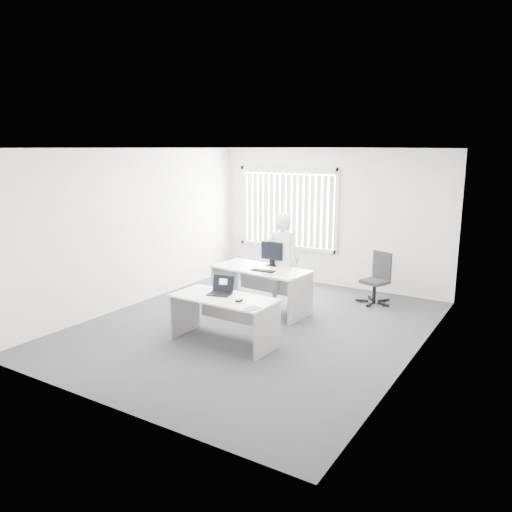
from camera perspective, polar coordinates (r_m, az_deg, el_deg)
The scene contains 18 objects.
ground at distance 8.09m, azimuth -0.28°, elevation -8.05°, with size 6.00×6.00×0.00m, color #414247.
wall_back at distance 10.35m, azimuth 8.56°, elevation 4.28°, with size 5.00×0.02×2.80m, color silver.
wall_front at distance 5.47m, azimuth -17.19°, elevation -3.15°, with size 5.00×0.02×2.80m, color silver.
wall_left at distance 9.27m, azimuth -13.54°, elevation 3.17°, with size 0.02×6.00×2.80m, color silver.
wall_right at distance 6.76m, azimuth 18.00°, elevation -0.34°, with size 0.02×6.00×2.80m, color silver.
ceiling at distance 7.59m, azimuth -0.30°, elevation 12.21°, with size 5.00×6.00×0.02m, color white.
window at distance 10.73m, azimuth 3.56°, elevation 5.47°, with size 2.32×0.06×1.76m, color beige.
blinds at distance 10.68m, azimuth 3.41°, elevation 5.28°, with size 2.20×0.10×1.50m, color silver, non-canonical shape.
desk_near at distance 7.30m, azimuth -3.69°, elevation -6.15°, with size 1.55×0.75×0.70m.
desk_far at distance 8.70m, azimuth 0.57°, elevation -2.76°, with size 1.75×0.95×0.77m.
office_chair at distance 9.45m, azimuth 13.56°, elevation -3.52°, with size 0.69×0.69×0.95m.
person at distance 8.87m, azimuth 3.04°, elevation -0.48°, with size 0.63×0.41×1.71m, color silver.
laptop at distance 7.31m, azimuth -4.20°, elevation -3.47°, with size 0.33×0.29×0.26m, color black, non-canonical shape.
paper_sheet at distance 7.01m, azimuth -2.24°, elevation -5.24°, with size 0.28×0.20×0.00m, color white.
mouse at distance 7.01m, azimuth -1.95°, elevation -5.05°, with size 0.06×0.11×0.04m, color silver, non-canonical shape.
booklet at distance 6.71m, azimuth -0.43°, elevation -5.99°, with size 0.15×0.21×0.01m, color white.
keyboard at distance 8.43m, azimuth 0.81°, elevation -1.69°, with size 0.41×0.14×0.02m, color black.
monitor at distance 8.79m, azimuth 1.83°, elevation 0.25°, with size 0.43×0.13×0.43m, color black, non-canonical shape.
Camera 1 is at (4.02, -6.44, 2.79)m, focal length 35.00 mm.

